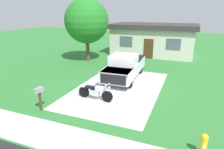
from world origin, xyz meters
TOP-DOWN VIEW (x-y plane):
  - ground_plane at (0.00, 0.00)m, footprint 80.00×80.00m
  - driveway_pad at (0.00, 0.00)m, footprint 5.32×8.69m
  - sidewalk_strip at (0.00, -6.00)m, footprint 36.00×1.80m
  - motorcycle at (-0.65, -2.16)m, footprint 2.21×0.70m
  - pickup_truck at (-0.28, 2.20)m, footprint 2.23×5.70m
  - fire_hydrant at (4.98, -4.97)m, footprint 0.32×0.40m
  - mailbox at (-2.68, -4.41)m, footprint 0.26×0.48m
  - shade_tree at (-5.57, 6.05)m, footprint 4.33×4.33m
  - neighbor_house at (-0.01, 11.84)m, footprint 9.60×5.60m

SIDE VIEW (x-z plane):
  - ground_plane at x=0.00m, z-range 0.00..0.00m
  - driveway_pad at x=0.00m, z-range 0.00..0.01m
  - sidewalk_strip at x=0.00m, z-range 0.00..0.01m
  - fire_hydrant at x=4.98m, z-range -0.01..0.86m
  - motorcycle at x=-0.65m, z-range -0.07..1.02m
  - pickup_truck at x=-0.28m, z-range 0.00..1.90m
  - mailbox at x=-2.68m, z-range 0.35..1.61m
  - neighbor_house at x=-0.01m, z-range 0.04..3.54m
  - shade_tree at x=-5.57m, z-range 0.89..7.02m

